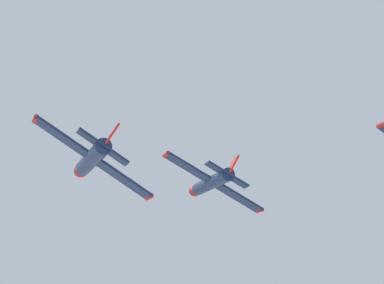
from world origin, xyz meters
TOP-DOWN VIEW (x-y plane):
  - airplane_lead at (6.47, 17.57)m, footprint 8.56×10.35m
  - airplane_left_inner at (-5.45, 5.68)m, footprint 8.25×10.35m

SIDE VIEW (x-z plane):
  - airplane_left_inner at x=-5.45m, z-range 90.26..95.70m
  - airplane_lead at x=6.47m, z-range 90.96..95.85m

